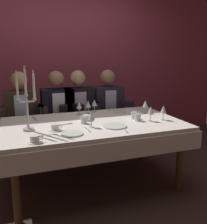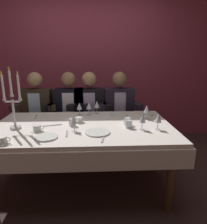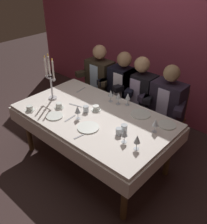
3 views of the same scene
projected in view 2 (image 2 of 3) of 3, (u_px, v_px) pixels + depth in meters
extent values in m
plane|color=#3C2A29|center=(84.00, 185.00, 2.39)|extent=(12.00, 12.00, 0.00)
cube|color=#9D3B53|center=(86.00, 62.00, 3.64)|extent=(6.00, 0.12, 2.70)
cube|color=white|center=(83.00, 127.00, 2.20)|extent=(1.90, 1.10, 0.04)
cube|color=white|center=(83.00, 136.00, 2.23)|extent=(1.94, 1.14, 0.18)
cylinder|color=#53381F|center=(170.00, 178.00, 1.93)|extent=(0.07, 0.07, 0.70)
cylinder|color=#53381F|center=(21.00, 144.00, 2.68)|extent=(0.07, 0.07, 0.70)
cylinder|color=#53381F|center=(147.00, 141.00, 2.76)|extent=(0.07, 0.07, 0.70)
cylinder|color=silver|center=(16.00, 128.00, 2.09)|extent=(0.11, 0.11, 0.02)
cylinder|color=silver|center=(14.00, 113.00, 2.05)|extent=(0.02, 0.02, 0.28)
cylinder|color=silver|center=(12.00, 96.00, 2.00)|extent=(0.04, 0.04, 0.02)
cylinder|color=white|center=(10.00, 83.00, 1.97)|extent=(0.02, 0.02, 0.23)
ellipsoid|color=yellow|center=(9.00, 69.00, 1.94)|extent=(0.02, 0.02, 0.03)
cylinder|color=silver|center=(16.00, 102.00, 2.02)|extent=(0.07, 0.01, 0.01)
cylinder|color=silver|center=(20.00, 100.00, 2.02)|extent=(0.04, 0.04, 0.02)
cylinder|color=white|center=(19.00, 87.00, 1.98)|extent=(0.02, 0.02, 0.23)
ellipsoid|color=yellow|center=(17.00, 73.00, 1.95)|extent=(0.02, 0.02, 0.03)
cylinder|color=silver|center=(9.00, 102.00, 2.02)|extent=(0.07, 0.01, 0.01)
cylinder|color=silver|center=(4.00, 100.00, 2.01)|extent=(0.04, 0.04, 0.02)
cylinder|color=white|center=(3.00, 87.00, 1.98)|extent=(0.02, 0.02, 0.23)
ellipsoid|color=yellow|center=(1.00, 73.00, 1.94)|extent=(0.02, 0.02, 0.03)
cylinder|color=white|center=(46.00, 137.00, 1.85)|extent=(0.20, 0.20, 0.01)
cylinder|color=white|center=(118.00, 114.00, 2.58)|extent=(0.24, 0.24, 0.01)
cylinder|color=white|center=(97.00, 132.00, 1.97)|extent=(0.24, 0.24, 0.01)
cylinder|color=white|center=(145.00, 114.00, 2.61)|extent=(0.20, 0.20, 0.01)
cylinder|color=silver|center=(74.00, 131.00, 2.02)|extent=(0.06, 0.06, 0.00)
cylinder|color=silver|center=(74.00, 127.00, 2.01)|extent=(0.01, 0.01, 0.07)
cone|color=silver|center=(74.00, 119.00, 1.99)|extent=(0.07, 0.07, 0.08)
cylinder|color=silver|center=(142.00, 129.00, 2.06)|extent=(0.06, 0.06, 0.00)
cylinder|color=silver|center=(142.00, 126.00, 2.05)|extent=(0.01, 0.01, 0.07)
cone|color=silver|center=(142.00, 118.00, 2.03)|extent=(0.07, 0.07, 0.08)
cylinder|color=maroon|center=(142.00, 120.00, 2.04)|extent=(0.04, 0.04, 0.03)
cylinder|color=silver|center=(80.00, 115.00, 2.56)|extent=(0.06, 0.06, 0.00)
cylinder|color=silver|center=(80.00, 112.00, 2.55)|extent=(0.01, 0.01, 0.07)
cone|color=silver|center=(79.00, 106.00, 2.53)|extent=(0.07, 0.07, 0.08)
cylinder|color=#E0D172|center=(79.00, 108.00, 2.54)|extent=(0.04, 0.04, 0.03)
cylinder|color=silver|center=(146.00, 119.00, 2.41)|extent=(0.06, 0.06, 0.00)
cylinder|color=silver|center=(146.00, 116.00, 2.40)|extent=(0.01, 0.01, 0.07)
cone|color=silver|center=(147.00, 109.00, 2.38)|extent=(0.07, 0.07, 0.08)
cylinder|color=maroon|center=(147.00, 111.00, 2.39)|extent=(0.04, 0.04, 0.03)
cylinder|color=silver|center=(157.00, 129.00, 2.06)|extent=(0.06, 0.06, 0.00)
cylinder|color=silver|center=(158.00, 126.00, 2.05)|extent=(0.01, 0.01, 0.07)
cone|color=silver|center=(158.00, 118.00, 2.03)|extent=(0.07, 0.07, 0.08)
cylinder|color=silver|center=(89.00, 115.00, 2.58)|extent=(0.06, 0.06, 0.00)
cylinder|color=silver|center=(89.00, 112.00, 2.57)|extent=(0.01, 0.01, 0.07)
cone|color=silver|center=(89.00, 106.00, 2.55)|extent=(0.07, 0.07, 0.08)
cylinder|color=silver|center=(97.00, 113.00, 2.65)|extent=(0.06, 0.06, 0.00)
cylinder|color=silver|center=(97.00, 110.00, 2.64)|extent=(0.01, 0.01, 0.07)
cone|color=silver|center=(97.00, 104.00, 2.62)|extent=(0.07, 0.07, 0.08)
cylinder|color=silver|center=(72.00, 122.00, 2.17)|extent=(0.07, 0.07, 0.08)
cylinder|color=silver|center=(128.00, 121.00, 2.19)|extent=(0.07, 0.07, 0.08)
cylinder|color=silver|center=(129.00, 124.00, 2.10)|extent=(0.07, 0.07, 0.08)
cylinder|color=white|center=(37.00, 131.00, 2.01)|extent=(0.12, 0.12, 0.01)
cylinder|color=white|center=(37.00, 128.00, 2.01)|extent=(0.08, 0.08, 0.05)
torus|color=white|center=(42.00, 128.00, 2.01)|extent=(0.04, 0.01, 0.04)
cylinder|color=white|center=(79.00, 122.00, 2.29)|extent=(0.12, 0.12, 0.01)
cylinder|color=white|center=(79.00, 120.00, 2.28)|extent=(0.08, 0.08, 0.05)
torus|color=white|center=(83.00, 119.00, 2.28)|extent=(0.04, 0.01, 0.04)
cylinder|color=white|center=(3.00, 143.00, 1.73)|extent=(0.12, 0.12, 0.01)
cylinder|color=white|center=(2.00, 140.00, 1.72)|extent=(0.08, 0.08, 0.05)
torus|color=white|center=(8.00, 139.00, 1.72)|extent=(0.04, 0.01, 0.04)
cube|color=#B7B7BC|center=(36.00, 116.00, 2.51)|extent=(0.04, 0.19, 0.01)
cube|color=#B7B7BC|center=(67.00, 133.00, 1.95)|extent=(0.03, 0.17, 0.01)
cube|color=#B7B7BC|center=(103.00, 139.00, 1.82)|extent=(0.05, 0.17, 0.01)
cube|color=#B7B7BC|center=(53.00, 125.00, 2.19)|extent=(0.19, 0.07, 0.01)
cylinder|color=#53381F|center=(24.00, 145.00, 2.97)|extent=(0.04, 0.04, 0.42)
cylinder|color=#53381F|center=(49.00, 145.00, 2.99)|extent=(0.04, 0.04, 0.42)
cylinder|color=#53381F|center=(32.00, 136.00, 3.32)|extent=(0.04, 0.04, 0.42)
cylinder|color=#53381F|center=(54.00, 136.00, 3.33)|extent=(0.04, 0.04, 0.42)
cube|color=#53381F|center=(39.00, 126.00, 3.09)|extent=(0.42, 0.42, 0.04)
cube|color=#53381F|center=(41.00, 107.00, 3.21)|extent=(0.38, 0.04, 0.44)
cube|color=#31281C|center=(37.00, 107.00, 3.02)|extent=(0.42, 0.26, 0.54)
cube|color=#B1CFED|center=(35.00, 107.00, 2.88)|extent=(0.16, 0.01, 0.40)
sphere|color=tan|center=(35.00, 80.00, 2.91)|extent=(0.21, 0.21, 0.21)
cube|color=#31281C|center=(19.00, 106.00, 2.90)|extent=(0.19, 0.34, 0.08)
cube|color=#31281C|center=(51.00, 106.00, 2.92)|extent=(0.19, 0.34, 0.08)
cylinder|color=#53381F|center=(57.00, 145.00, 2.99)|extent=(0.04, 0.04, 0.42)
cylinder|color=#53381F|center=(82.00, 144.00, 3.01)|extent=(0.04, 0.04, 0.42)
cylinder|color=#53381F|center=(61.00, 135.00, 3.34)|extent=(0.04, 0.04, 0.42)
cylinder|color=#53381F|center=(83.00, 135.00, 3.36)|extent=(0.04, 0.04, 0.42)
cube|color=#53381F|center=(70.00, 125.00, 3.11)|extent=(0.42, 0.42, 0.04)
cube|color=#53381F|center=(71.00, 107.00, 3.24)|extent=(0.38, 0.04, 0.44)
cube|color=black|center=(69.00, 107.00, 3.04)|extent=(0.42, 0.26, 0.54)
cube|color=white|center=(68.00, 107.00, 2.90)|extent=(0.16, 0.01, 0.40)
sphere|color=#926D4D|center=(68.00, 79.00, 2.93)|extent=(0.21, 0.21, 0.21)
cube|color=black|center=(53.00, 106.00, 2.92)|extent=(0.19, 0.34, 0.08)
cube|color=black|center=(84.00, 106.00, 2.94)|extent=(0.19, 0.34, 0.08)
cylinder|color=#53381F|center=(78.00, 144.00, 3.01)|extent=(0.04, 0.04, 0.42)
cylinder|color=#53381F|center=(102.00, 144.00, 3.02)|extent=(0.04, 0.04, 0.42)
cylinder|color=#53381F|center=(79.00, 135.00, 3.35)|extent=(0.04, 0.04, 0.42)
cylinder|color=#53381F|center=(101.00, 135.00, 3.37)|extent=(0.04, 0.04, 0.42)
cube|color=#53381F|center=(90.00, 125.00, 3.13)|extent=(0.42, 0.42, 0.04)
cube|color=#53381F|center=(90.00, 107.00, 3.25)|extent=(0.38, 0.04, 0.44)
cube|color=black|center=(90.00, 107.00, 3.05)|extent=(0.42, 0.26, 0.54)
cube|color=#B8A6D2|center=(89.00, 107.00, 2.92)|extent=(0.16, 0.01, 0.40)
sphere|color=tan|center=(89.00, 79.00, 2.95)|extent=(0.21, 0.21, 0.21)
cube|color=black|center=(74.00, 106.00, 2.94)|extent=(0.19, 0.34, 0.08)
cube|color=black|center=(105.00, 105.00, 2.96)|extent=(0.19, 0.34, 0.08)
cylinder|color=#53381F|center=(107.00, 144.00, 3.03)|extent=(0.04, 0.04, 0.42)
cylinder|color=#53381F|center=(132.00, 143.00, 3.04)|extent=(0.04, 0.04, 0.42)
cylinder|color=#53381F|center=(106.00, 135.00, 3.37)|extent=(0.04, 0.04, 0.42)
cylinder|color=#53381F|center=(128.00, 134.00, 3.39)|extent=(0.04, 0.04, 0.42)
cube|color=#53381F|center=(118.00, 125.00, 3.15)|extent=(0.42, 0.42, 0.04)
cube|color=#53381F|center=(117.00, 107.00, 3.27)|extent=(0.38, 0.04, 0.44)
cube|color=#231C2B|center=(119.00, 106.00, 3.07)|extent=(0.42, 0.26, 0.54)
cube|color=#BAAED4|center=(120.00, 106.00, 2.94)|extent=(0.16, 0.01, 0.40)
sphere|color=#91714F|center=(119.00, 79.00, 2.97)|extent=(0.21, 0.21, 0.21)
cube|color=#231C2B|center=(105.00, 105.00, 2.96)|extent=(0.19, 0.34, 0.08)
cube|color=#231C2B|center=(135.00, 105.00, 2.98)|extent=(0.19, 0.34, 0.08)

